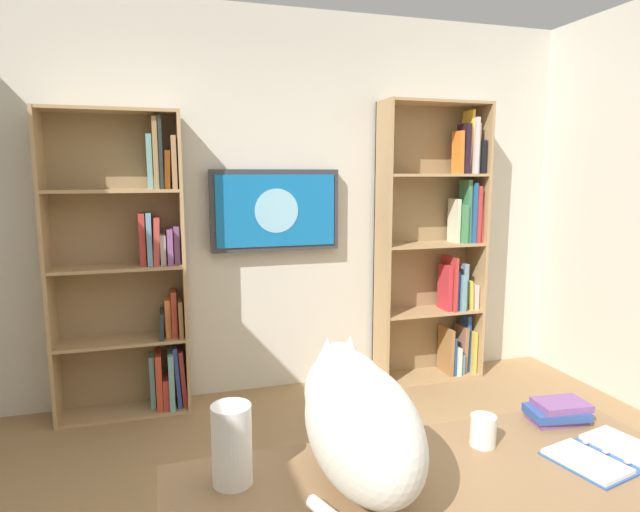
# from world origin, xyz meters

# --- Properties ---
(wall_back) EXTENTS (4.52, 0.06, 2.70)m
(wall_back) POSITION_xyz_m (0.00, -2.23, 1.35)
(wall_back) COLOR beige
(wall_back) RESTS_ON ground
(bookshelf_left) EXTENTS (0.82, 0.28, 2.09)m
(bookshelf_left) POSITION_xyz_m (-1.22, -2.06, 1.01)
(bookshelf_left) COLOR tan
(bookshelf_left) RESTS_ON ground
(bookshelf_right) EXTENTS (0.84, 0.28, 1.97)m
(bookshelf_right) POSITION_xyz_m (1.01, -2.06, 0.94)
(bookshelf_right) COLOR tan
(bookshelf_right) RESTS_ON ground
(wall_mounted_tv) EXTENTS (0.91, 0.07, 0.57)m
(wall_mounted_tv) POSITION_xyz_m (0.06, -2.15, 1.32)
(wall_mounted_tv) COLOR #333338
(cat) EXTENTS (0.31, 0.70, 0.36)m
(cat) POSITION_xyz_m (0.34, 0.25, 0.92)
(cat) COLOR silver
(cat) RESTS_ON desk
(open_binder) EXTENTS (0.37, 0.29, 0.02)m
(open_binder) POSITION_xyz_m (-0.42, 0.35, 0.75)
(open_binder) COLOR #335999
(open_binder) RESTS_ON desk
(paper_towel_roll) EXTENTS (0.11, 0.11, 0.22)m
(paper_towel_roll) POSITION_xyz_m (0.68, 0.17, 0.85)
(paper_towel_roll) COLOR white
(paper_towel_roll) RESTS_ON desk
(coffee_mug) EXTENTS (0.08, 0.08, 0.10)m
(coffee_mug) POSITION_xyz_m (-0.10, 0.19, 0.79)
(coffee_mug) COLOR white
(coffee_mug) RESTS_ON desk
(desk_book_stack) EXTENTS (0.21, 0.15, 0.07)m
(desk_book_stack) POSITION_xyz_m (-0.44, 0.12, 0.77)
(desk_book_stack) COLOR #7A4C84
(desk_book_stack) RESTS_ON desk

